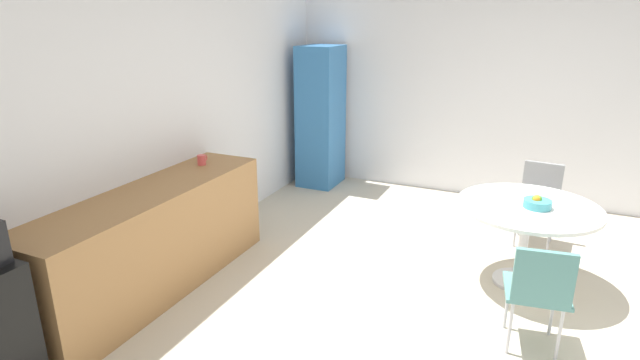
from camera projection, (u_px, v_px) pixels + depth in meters
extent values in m
plane|color=beige|center=(484.00, 321.00, 3.89)|extent=(6.00, 6.00, 0.00)
cube|color=silver|center=(164.00, 124.00, 4.66)|extent=(6.00, 0.10, 2.60)
cube|color=silver|center=(527.00, 99.00, 6.07)|extent=(0.10, 6.00, 2.60)
cube|color=#9E7042|center=(155.00, 241.00, 4.23)|extent=(2.38, 0.60, 0.90)
cube|color=#3372B2|center=(321.00, 117.00, 6.80)|extent=(0.60, 0.50, 1.89)
cylinder|color=silver|center=(518.00, 281.00, 4.45)|extent=(0.44, 0.44, 0.03)
cylinder|color=silver|center=(523.00, 243.00, 4.33)|extent=(0.08, 0.08, 0.71)
cylinder|color=white|center=(528.00, 207.00, 4.23)|extent=(1.18, 1.18, 0.03)
cylinder|color=silver|center=(507.00, 303.00, 3.75)|extent=(0.02, 0.02, 0.42)
cylinder|color=silver|center=(553.00, 310.00, 3.66)|extent=(0.02, 0.02, 0.42)
cylinder|color=silver|center=(510.00, 327.00, 3.46)|extent=(0.02, 0.02, 0.42)
cylinder|color=silver|center=(559.00, 335.00, 3.37)|extent=(0.02, 0.02, 0.42)
cube|color=teal|center=(536.00, 290.00, 3.49)|extent=(0.48, 0.48, 0.03)
cube|color=teal|center=(544.00, 278.00, 3.25)|extent=(0.09, 0.38, 0.38)
cylinder|color=silver|center=(549.00, 233.00, 4.94)|extent=(0.02, 0.02, 0.42)
cylinder|color=silver|center=(516.00, 227.00, 5.08)|extent=(0.02, 0.02, 0.42)
cylinder|color=silver|center=(553.00, 223.00, 5.20)|extent=(0.02, 0.02, 0.42)
cylinder|color=silver|center=(521.00, 217.00, 5.35)|extent=(0.02, 0.02, 0.42)
cube|color=gray|center=(537.00, 204.00, 5.07)|extent=(0.45, 0.45, 0.03)
cube|color=gray|center=(542.00, 180.00, 5.17)|extent=(0.07, 0.38, 0.38)
cylinder|color=teal|center=(537.00, 204.00, 4.15)|extent=(0.22, 0.22, 0.07)
sphere|color=#66B233|center=(538.00, 199.00, 4.15)|extent=(0.07, 0.07, 0.07)
sphere|color=orange|center=(536.00, 199.00, 4.14)|extent=(0.07, 0.07, 0.07)
sphere|color=#66B233|center=(536.00, 199.00, 4.15)|extent=(0.07, 0.07, 0.07)
cylinder|color=#D84C4C|center=(202.00, 160.00, 4.78)|extent=(0.08, 0.08, 0.09)
torus|color=#D84C4C|center=(205.00, 158.00, 4.83)|extent=(0.06, 0.01, 0.06)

